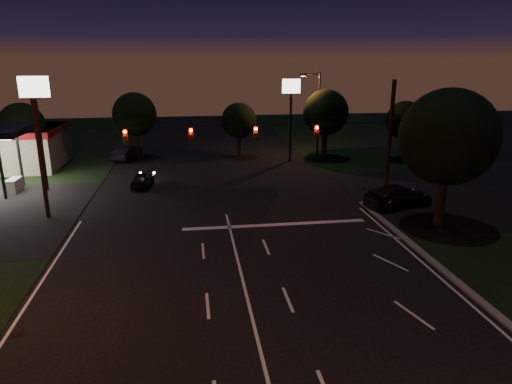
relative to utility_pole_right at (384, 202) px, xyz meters
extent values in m
plane|color=black|center=(-12.00, -15.00, 0.00)|extent=(140.00, 140.00, 0.00)
cube|color=black|center=(8.00, 1.00, 0.00)|extent=(20.00, 16.00, 0.02)
cube|color=silver|center=(-9.00, -3.50, 0.01)|extent=(12.00, 0.50, 0.01)
cylinder|color=black|center=(0.00, 0.00, 0.00)|extent=(0.30, 0.30, 9.00)
cylinder|color=black|center=(-24.00, 0.00, 0.00)|extent=(0.28, 0.28, 8.00)
cylinder|color=black|center=(-12.00, 0.00, 6.00)|extent=(24.00, 0.03, 0.03)
cylinder|color=black|center=(-12.00, 0.00, 6.50)|extent=(24.00, 0.02, 0.02)
cube|color=#3F3307|center=(-18.50, 0.00, 5.45)|extent=(0.32, 0.26, 1.00)
sphere|color=#FF0705|center=(-18.50, -0.16, 5.78)|extent=(0.22, 0.22, 0.22)
sphere|color=black|center=(-18.50, -0.16, 5.45)|extent=(0.20, 0.20, 0.20)
sphere|color=black|center=(-18.50, -0.16, 5.12)|extent=(0.20, 0.20, 0.20)
cube|color=#3F3307|center=(-14.20, 0.00, 5.45)|extent=(0.32, 0.26, 1.00)
sphere|color=#FF0705|center=(-14.20, -0.16, 5.78)|extent=(0.22, 0.22, 0.22)
sphere|color=black|center=(-14.20, -0.16, 5.45)|extent=(0.20, 0.20, 0.20)
sphere|color=black|center=(-14.20, -0.16, 5.12)|extent=(0.20, 0.20, 0.20)
cube|color=#3F3307|center=(-9.80, 0.00, 5.45)|extent=(0.32, 0.26, 1.00)
sphere|color=#FF0705|center=(-9.80, -0.16, 5.78)|extent=(0.22, 0.22, 0.22)
sphere|color=black|center=(-9.80, -0.16, 5.45)|extent=(0.20, 0.20, 0.20)
sphere|color=black|center=(-9.80, -0.16, 5.12)|extent=(0.20, 0.20, 0.20)
cube|color=#3F3307|center=(-5.50, 0.00, 5.45)|extent=(0.32, 0.26, 1.00)
sphere|color=#FF0705|center=(-5.50, -0.16, 5.78)|extent=(0.22, 0.22, 0.22)
sphere|color=black|center=(-5.50, -0.16, 5.45)|extent=(0.20, 0.20, 0.20)
sphere|color=black|center=(-5.50, -0.16, 5.12)|extent=(0.20, 0.20, 0.20)
cube|color=gray|center=(-28.50, 7.00, 0.55)|extent=(0.80, 2.00, 1.10)
cylinder|color=black|center=(-28.50, 5.00, 2.40)|extent=(0.24, 0.24, 4.80)
cylinder|color=black|center=(-28.50, 9.00, 2.40)|extent=(0.24, 0.24, 4.80)
cylinder|color=black|center=(-26.00, 7.00, 3.75)|extent=(0.24, 0.24, 7.50)
cube|color=white|center=(-26.00, 7.00, 8.30)|extent=(2.20, 0.30, 1.60)
cylinder|color=black|center=(-4.00, 15.00, 3.50)|extent=(0.24, 0.24, 7.00)
cube|color=white|center=(-4.00, 15.00, 7.70)|extent=(1.80, 0.30, 1.40)
cylinder|color=black|center=(-0.50, 17.00, 4.50)|extent=(0.20, 0.20, 9.00)
cylinder|color=black|center=(-1.40, 17.00, 8.80)|extent=(1.80, 0.12, 0.12)
cube|color=black|center=(-2.30, 17.00, 8.70)|extent=(0.60, 0.35, 0.22)
cube|color=orange|center=(-2.30, 17.00, 8.58)|extent=(0.45, 0.25, 0.04)
cylinder|color=black|center=(1.50, -5.00, 2.00)|extent=(0.60, 0.60, 4.00)
sphere|color=black|center=(1.50, -5.00, 5.76)|extent=(6.00, 6.00, 6.00)
sphere|color=black|center=(2.10, -4.55, 5.58)|extent=(4.50, 4.50, 4.50)
sphere|color=black|center=(0.90, -4.70, 5.62)|extent=(4.20, 4.20, 4.20)
cylinder|color=black|center=(-30.00, 15.00, 1.50)|extent=(0.49, 0.49, 3.00)
sphere|color=black|center=(-30.00, 15.00, 4.32)|extent=(4.20, 4.20, 4.20)
sphere|color=black|center=(-29.58, 15.32, 4.19)|extent=(3.15, 3.15, 3.15)
sphere|color=black|center=(-30.42, 15.21, 4.23)|extent=(2.94, 2.94, 2.94)
cylinder|color=black|center=(-20.00, 19.00, 1.62)|extent=(0.52, 0.52, 3.25)
sphere|color=black|center=(-20.00, 19.00, 4.68)|extent=(4.60, 4.60, 4.60)
sphere|color=black|center=(-19.54, 19.34, 4.54)|extent=(3.45, 3.45, 3.45)
sphere|color=black|center=(-20.46, 19.23, 4.58)|extent=(3.22, 3.22, 3.22)
cylinder|color=black|center=(-9.00, 18.00, 1.38)|extent=(0.47, 0.47, 2.75)
sphere|color=black|center=(-9.00, 18.00, 3.96)|extent=(3.80, 3.80, 3.80)
sphere|color=black|center=(-8.62, 18.28, 3.85)|extent=(2.85, 2.85, 2.85)
sphere|color=black|center=(-9.38, 18.19, 3.87)|extent=(2.66, 2.66, 2.66)
cylinder|color=black|center=(0.00, 16.00, 1.70)|extent=(0.53, 0.53, 3.40)
sphere|color=black|center=(0.00, 16.00, 4.90)|extent=(4.80, 4.80, 4.80)
sphere|color=black|center=(0.48, 16.36, 4.75)|extent=(3.60, 3.60, 3.60)
sphere|color=black|center=(-0.48, 16.24, 4.79)|extent=(3.36, 3.36, 3.36)
cylinder|color=black|center=(8.00, 14.00, 1.45)|extent=(0.48, 0.48, 2.90)
sphere|color=black|center=(8.00, 14.00, 4.18)|extent=(4.00, 4.00, 4.00)
sphere|color=black|center=(8.40, 14.30, 4.06)|extent=(3.00, 3.00, 3.00)
sphere|color=black|center=(7.60, 14.20, 4.09)|extent=(2.80, 2.80, 2.80)
imported|color=black|center=(-18.38, 7.04, 0.62)|extent=(1.89, 3.80, 1.25)
imported|color=black|center=(-21.00, 18.40, 0.75)|extent=(2.92, 4.84, 1.51)
imported|color=black|center=(0.60, -0.98, 0.79)|extent=(5.87, 3.80, 1.58)
camera|label=1|loc=(-14.25, -30.90, 10.47)|focal=32.00mm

